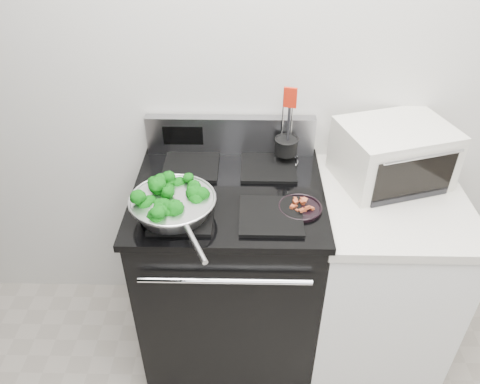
{
  "coord_description": "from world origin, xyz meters",
  "views": [
    {
      "loc": [
        -0.22,
        -0.15,
        2.08
      ],
      "look_at": [
        -0.25,
        1.36,
        0.98
      ],
      "focal_mm": 35.0,
      "sensor_mm": 36.0,
      "label": 1
    }
  ],
  "objects_px": {
    "utensil_holder": "(286,150)",
    "gas_range": "(230,269)",
    "bacon_plate": "(300,206)",
    "skillet": "(173,205)",
    "toaster_oven": "(393,154)"
  },
  "relations": [
    {
      "from": "toaster_oven",
      "to": "gas_range",
      "type": "bearing_deg",
      "value": 174.08
    },
    {
      "from": "skillet",
      "to": "toaster_oven",
      "type": "height_order",
      "value": "toaster_oven"
    },
    {
      "from": "gas_range",
      "to": "bacon_plate",
      "type": "height_order",
      "value": "gas_range"
    },
    {
      "from": "utensil_holder",
      "to": "toaster_oven",
      "type": "height_order",
      "value": "utensil_holder"
    },
    {
      "from": "gas_range",
      "to": "skillet",
      "type": "bearing_deg",
      "value": -139.28
    },
    {
      "from": "skillet",
      "to": "bacon_plate",
      "type": "xyz_separation_m",
      "value": [
        0.49,
        0.05,
        -0.04
      ]
    },
    {
      "from": "gas_range",
      "to": "utensil_holder",
      "type": "bearing_deg",
      "value": 41.14
    },
    {
      "from": "utensil_holder",
      "to": "skillet",
      "type": "bearing_deg",
      "value": -125.41
    },
    {
      "from": "bacon_plate",
      "to": "utensil_holder",
      "type": "xyz_separation_m",
      "value": [
        -0.04,
        0.34,
        0.05
      ]
    },
    {
      "from": "bacon_plate",
      "to": "toaster_oven",
      "type": "xyz_separation_m",
      "value": [
        0.41,
        0.26,
        0.08
      ]
    },
    {
      "from": "skillet",
      "to": "toaster_oven",
      "type": "distance_m",
      "value": 0.95
    },
    {
      "from": "skillet",
      "to": "utensil_holder",
      "type": "xyz_separation_m",
      "value": [
        0.45,
        0.39,
        0.01
      ]
    },
    {
      "from": "bacon_plate",
      "to": "gas_range",
      "type": "bearing_deg",
      "value": 157.02
    },
    {
      "from": "utensil_holder",
      "to": "gas_range",
      "type": "bearing_deg",
      "value": -125.22
    },
    {
      "from": "gas_range",
      "to": "skillet",
      "type": "height_order",
      "value": "gas_range"
    }
  ]
}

